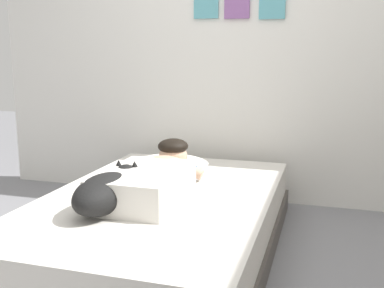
{
  "coord_description": "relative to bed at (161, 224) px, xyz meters",
  "views": [
    {
      "loc": [
        0.7,
        -1.97,
        1.16
      ],
      "look_at": [
        -0.12,
        0.75,
        0.62
      ],
      "focal_mm": 42.3,
      "sensor_mm": 36.0,
      "label": 1
    }
  ],
  "objects": [
    {
      "name": "back_wall",
      "position": [
        0.22,
        1.21,
        1.07
      ],
      "size": [
        4.21,
        0.12,
        2.5
      ],
      "color": "silver",
      "rests_on": "ground"
    },
    {
      "name": "bed",
      "position": [
        0.0,
        0.0,
        0.0
      ],
      "size": [
        1.33,
        2.08,
        0.37
      ],
      "color": "#4C4742",
      "rests_on": "ground"
    },
    {
      "name": "pillow",
      "position": [
        -0.12,
        0.57,
        0.24
      ],
      "size": [
        0.52,
        0.32,
        0.11
      ],
      "primitive_type": "ellipsoid",
      "color": "white",
      "rests_on": "bed"
    },
    {
      "name": "person_lying",
      "position": [
        -0.04,
        -0.01,
        0.29
      ],
      "size": [
        0.43,
        0.92,
        0.27
      ],
      "color": "silver",
      "rests_on": "bed"
    },
    {
      "name": "dog",
      "position": [
        -0.17,
        -0.34,
        0.29
      ],
      "size": [
        0.26,
        0.57,
        0.21
      ],
      "color": "black",
      "rests_on": "bed"
    },
    {
      "name": "coffee_cup",
      "position": [
        0.06,
        0.41,
        0.22
      ],
      "size": [
        0.12,
        0.09,
        0.07
      ],
      "color": "teal",
      "rests_on": "bed"
    },
    {
      "name": "cell_phone",
      "position": [
        0.08,
        -0.3,
        0.19
      ],
      "size": [
        0.07,
        0.14,
        0.01
      ],
      "primitive_type": "cube",
      "color": "black",
      "rests_on": "bed"
    }
  ]
}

